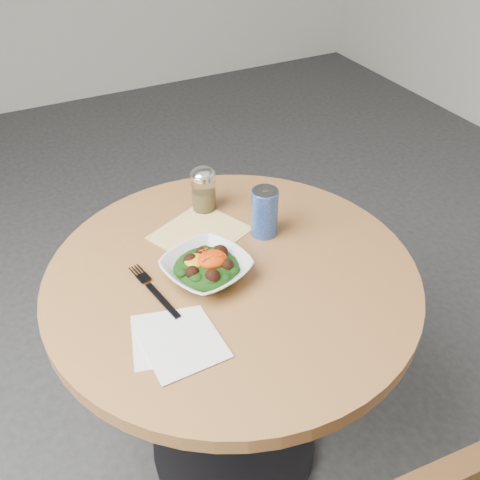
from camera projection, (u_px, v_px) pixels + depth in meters
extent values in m
plane|color=#2A2A2D|center=(234.00, 444.00, 1.75)|extent=(6.00, 6.00, 0.00)
cylinder|color=black|center=(234.00, 441.00, 1.74)|extent=(0.52, 0.52, 0.03)
cylinder|color=black|center=(233.00, 375.00, 1.53)|extent=(0.10, 0.10, 0.71)
cylinder|color=#AE723E|center=(232.00, 278.00, 1.30)|extent=(0.90, 0.90, 0.04)
cube|color=orange|center=(200.00, 233.00, 1.40)|extent=(0.27, 0.27, 0.00)
cube|color=white|center=(170.00, 337.00, 1.12)|extent=(0.19, 0.19, 0.00)
cube|color=white|center=(183.00, 344.00, 1.10)|extent=(0.16, 0.16, 0.00)
imported|color=silver|center=(206.00, 269.00, 1.26)|extent=(0.24, 0.24, 0.05)
ellipsoid|color=black|center=(206.00, 269.00, 1.26)|extent=(0.16, 0.16, 0.06)
ellipsoid|color=gold|center=(195.00, 260.00, 1.24)|extent=(0.05, 0.05, 0.02)
ellipsoid|color=#E44005|center=(212.00, 259.00, 1.24)|extent=(0.07, 0.06, 0.03)
cube|color=black|center=(163.00, 300.00, 1.20)|extent=(0.04, 0.13, 0.00)
cube|color=black|center=(140.00, 274.00, 1.27)|extent=(0.04, 0.08, 0.00)
cylinder|color=silver|center=(204.00, 193.00, 1.46)|extent=(0.07, 0.07, 0.10)
cylinder|color=#A3894C|center=(204.00, 199.00, 1.48)|extent=(0.06, 0.06, 0.06)
cylinder|color=white|center=(203.00, 175.00, 1.43)|extent=(0.07, 0.07, 0.01)
ellipsoid|color=white|center=(203.00, 173.00, 1.43)|extent=(0.07, 0.07, 0.03)
cylinder|color=#0D1994|center=(264.00, 213.00, 1.37)|extent=(0.07, 0.07, 0.13)
cylinder|color=#B2B1B8|center=(265.00, 191.00, 1.33)|extent=(0.07, 0.07, 0.00)
cube|color=#B2B1B8|center=(264.00, 188.00, 1.33)|extent=(0.02, 0.02, 0.00)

